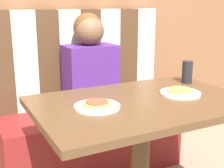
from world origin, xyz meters
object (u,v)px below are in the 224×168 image
object	(u,v)px
plate_left	(97,107)
drinking_cup	(187,72)
plate_right	(180,93)
person	(90,64)
pizza_left	(97,104)
pizza_right	(181,90)

from	to	relation	value
plate_left	drinking_cup	bearing A→B (deg)	14.73
drinking_cup	plate_right	bearing A→B (deg)	-137.15
plate_left	plate_right	bearing A→B (deg)	0.00
person	plate_right	bearing A→B (deg)	-69.52
pizza_left	pizza_right	world-z (taller)	same
plate_left	pizza_right	distance (m)	0.49
person	drinking_cup	distance (m)	0.65
pizza_right	drinking_cup	world-z (taller)	drinking_cup
pizza_right	drinking_cup	bearing A→B (deg)	42.85
plate_right	pizza_right	size ratio (longest dim) A/B	1.59
plate_left	pizza_left	xyz separation A→B (m)	(-0.00, 0.00, 0.02)
person	pizza_right	distance (m)	0.71
plate_right	drinking_cup	size ratio (longest dim) A/B	1.60
person	pizza_left	bearing A→B (deg)	-110.48
pizza_right	drinking_cup	distance (m)	0.27
person	plate_right	xyz separation A→B (m)	(0.25, -0.66, -0.07)
drinking_cup	pizza_right	bearing A→B (deg)	-137.15
pizza_left	drinking_cup	size ratio (longest dim) A/B	1.01
pizza_right	person	bearing A→B (deg)	110.48
plate_left	drinking_cup	size ratio (longest dim) A/B	1.60
plate_right	plate_left	bearing A→B (deg)	180.00
drinking_cup	plate_left	bearing A→B (deg)	-165.27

